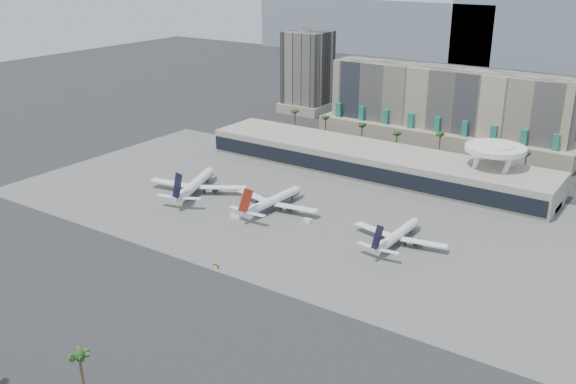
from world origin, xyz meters
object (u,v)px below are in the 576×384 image
Objects in this scene: airliner_centre at (274,201)px; taxiway_sign at (216,266)px; airliner_right at (398,235)px; service_vehicle_b at (308,221)px; airliner_left at (196,184)px; service_vehicle_a at (236,215)px.

airliner_centre reaches higher than taxiway_sign.
airliner_centre is 1.10× the size of airliner_right.
airliner_centre is at bearing 168.51° from service_vehicle_b.
airliner_left is 73.52m from taxiway_sign.
airliner_left is at bearing -171.83° from airliner_centre.
airliner_right is 8.39× the size of service_vehicle_a.
taxiway_sign is (-42.02, -51.92, -2.79)m from airliner_right.
airliner_right is at bearing 3.53° from service_vehicle_b.
taxiway_sign is (53.77, -50.02, -3.51)m from airliner_left.
airliner_left reaches higher than taxiway_sign.
service_vehicle_b is (19.12, -3.96, -2.89)m from airliner_centre.
taxiway_sign is (-4.68, -49.76, -0.24)m from service_vehicle_b.
airliner_left is 39.51m from airliner_centre.
service_vehicle_a is (-63.30, -14.25, -2.21)m from airliner_right.
taxiway_sign is at bearing -72.18° from airliner_centre.
airliner_centre is 56.49m from airliner_right.
airliner_left is 9.73× the size of service_vehicle_a.
service_vehicle_b is at bearing 89.69° from taxiway_sign.
airliner_right is (95.79, 1.91, -0.71)m from airliner_left.
service_vehicle_a is at bearing -41.19° from airliner_left.
service_vehicle_a is at bearing -110.31° from airliner_centre.
airliner_left is at bearing 142.14° from taxiway_sign.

